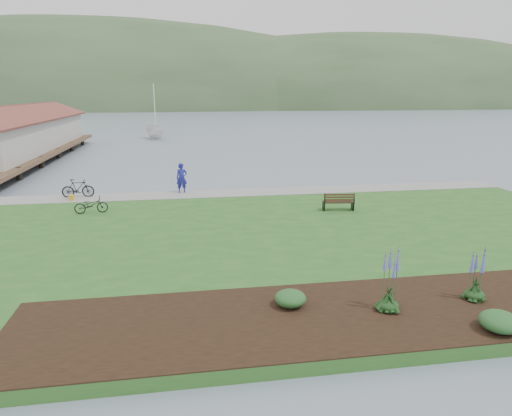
{
  "coord_description": "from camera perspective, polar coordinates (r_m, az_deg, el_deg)",
  "views": [
    {
      "loc": [
        -3.99,
        -21.29,
        6.68
      ],
      "look_at": [
        -0.61,
        -0.57,
        1.3
      ],
      "focal_mm": 32.0,
      "sensor_mm": 36.0,
      "label": 1
    }
  ],
  "objects": [
    {
      "name": "shrub_1",
      "position": [
        14.17,
        28.16,
        -12.4
      ],
      "size": [
        1.05,
        1.05,
        0.53
      ],
      "primitive_type": "ellipsoid",
      "color": "#1E4C21",
      "rests_on": "garden_bed"
    },
    {
      "name": "shoreline_path",
      "position": [
        29.15,
        -1.18,
        1.96
      ],
      "size": [
        34.0,
        2.2,
        0.03
      ],
      "primitive_type": "cube",
      "color": "gray",
      "rests_on": "lawn"
    },
    {
      "name": "ground",
      "position": [
        22.67,
        1.29,
        -2.77
      ],
      "size": [
        600.0,
        600.0,
        0.0
      ],
      "primitive_type": "plane",
      "color": "slate",
      "rests_on": "ground"
    },
    {
      "name": "lawn",
      "position": [
        20.74,
        2.31,
        -3.85
      ],
      "size": [
        34.0,
        20.0,
        0.4
      ],
      "primitive_type": "cube",
      "color": "#25551E",
      "rests_on": "ground"
    },
    {
      "name": "person",
      "position": [
        29.25,
        -9.28,
        4.02
      ],
      "size": [
        0.88,
        0.67,
        2.24
      ],
      "primitive_type": "imported",
      "rotation": [
        0.0,
        0.0,
        0.14
      ],
      "color": "navy",
      "rests_on": "lawn"
    },
    {
      "name": "shrub_0",
      "position": [
        13.93,
        4.32,
        -11.19
      ],
      "size": [
        0.95,
        0.95,
        0.47
      ],
      "primitive_type": "ellipsoid",
      "color": "#1E4C21",
      "rests_on": "garden_bed"
    },
    {
      "name": "garden_bed",
      "position": [
        14.83,
        20.32,
        -11.54
      ],
      "size": [
        24.0,
        4.4,
        0.04
      ],
      "primitive_type": "cube",
      "color": "black",
      "rests_on": "lawn"
    },
    {
      "name": "far_hillside",
      "position": [
        192.91,
        -2.16,
        12.37
      ],
      "size": [
        580.0,
        80.0,
        38.0
      ],
      "primitive_type": null,
      "color": "#344F2C",
      "rests_on": "ground"
    },
    {
      "name": "pannier",
      "position": [
        29.11,
        -22.08,
        1.19
      ],
      "size": [
        0.23,
        0.33,
        0.34
      ],
      "primitive_type": "cube",
      "rotation": [
        0.0,
        0.0,
        -0.1
      ],
      "color": "orange",
      "rests_on": "lawn"
    },
    {
      "name": "echium_1",
      "position": [
        15.64,
        25.84,
        -7.86
      ],
      "size": [
        0.62,
        0.62,
        1.79
      ],
      "color": "black",
      "rests_on": "garden_bed"
    },
    {
      "name": "bicycle_b",
      "position": [
        29.74,
        -21.38,
        2.3
      ],
      "size": [
        0.6,
        1.91,
        1.14
      ],
      "primitive_type": "imported",
      "rotation": [
        0.0,
        0.0,
        1.6
      ],
      "color": "black",
      "rests_on": "lawn"
    },
    {
      "name": "sailboat",
      "position": [
        68.21,
        -12.35,
        8.42
      ],
      "size": [
        12.49,
        12.58,
        24.7
      ],
      "primitive_type": "imported",
      "rotation": [
        0.0,
        0.0,
        0.43
      ],
      "color": "silver",
      "rests_on": "ground"
    },
    {
      "name": "bicycle_a",
      "position": [
        25.67,
        -19.92,
        0.36
      ],
      "size": [
        0.82,
        1.78,
        0.9
      ],
      "primitive_type": "imported",
      "rotation": [
        0.0,
        0.0,
        1.7
      ],
      "color": "black",
      "rests_on": "lawn"
    },
    {
      "name": "pier_pavilion",
      "position": [
        51.53,
        -27.64,
        8.26
      ],
      "size": [
        8.0,
        36.0,
        5.4
      ],
      "color": "#4C3826",
      "rests_on": "ground"
    },
    {
      "name": "park_bench",
      "position": [
        25.05,
        10.29,
        0.81
      ],
      "size": [
        1.71,
        0.89,
        1.01
      ],
      "rotation": [
        0.0,
        0.0,
        -0.14
      ],
      "color": "black",
      "rests_on": "lawn"
    },
    {
      "name": "echium_0",
      "position": [
        13.94,
        16.4,
        -9.03
      ],
      "size": [
        0.62,
        0.62,
        2.08
      ],
      "color": "black",
      "rests_on": "garden_bed"
    }
  ]
}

